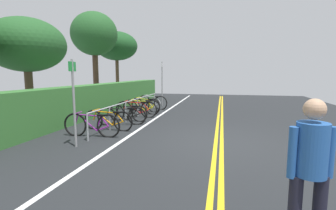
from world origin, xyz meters
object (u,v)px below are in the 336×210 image
object	(u,v)px
pedestrian	(310,164)
bicycle_6	(145,105)
tree_mid	(26,45)
bicycle_0	(92,125)
bicycle_4	(136,109)
tree_far_right	(94,35)
bicycle_3	(128,113)
tree_extra	(117,46)
bicycle_5	(141,107)
bicycle_7	(152,102)
sign_post_far	(162,80)
bicycle_2	(122,116)
sign_post_near	(74,95)
bike_rack	(132,105)
bicycle_1	(108,120)

from	to	relation	value
pedestrian	bicycle_6	bearing A→B (deg)	27.72
tree_mid	bicycle_0	bearing A→B (deg)	-113.89
bicycle_4	tree_mid	world-z (taller)	tree_mid
bicycle_4	tree_far_right	world-z (taller)	tree_far_right
bicycle_4	tree_far_right	distance (m)	6.39
bicycle_3	tree_extra	distance (m)	9.08
bicycle_5	bicycle_6	bearing A→B (deg)	4.50
bicycle_5	bicycle_7	size ratio (longest dim) A/B	1.04
sign_post_far	bicycle_5	bearing A→B (deg)	175.79
pedestrian	bicycle_2	bearing A→B (deg)	38.97
bicycle_3	sign_post_near	size ratio (longest dim) A/B	0.74
sign_post_far	bicycle_2	bearing A→B (deg)	178.48
bicycle_3	bicycle_4	size ratio (longest dim) A/B	0.91
bicycle_5	bicycle_7	world-z (taller)	bicycle_7
bike_rack	bicycle_1	distance (m)	2.14
bicycle_3	sign_post_far	world-z (taller)	sign_post_far
bicycle_4	bicycle_7	distance (m)	2.55
bicycle_2	bicycle_7	world-z (taller)	bicycle_7
bicycle_4	sign_post_near	distance (m)	4.54
bicycle_1	bicycle_6	distance (m)	4.18
bicycle_4	bicycle_2	bearing A→B (deg)	-179.15
bicycle_5	bicycle_6	distance (m)	0.81
bicycle_4	bicycle_6	bearing A→B (deg)	4.13
pedestrian	bicycle_5	bearing A→B (deg)	29.70
bike_rack	bicycle_2	world-z (taller)	bike_rack
bicycle_0	tree_extra	distance (m)	11.22
bicycle_2	pedestrian	bearing A→B (deg)	-141.03
bicycle_7	tree_far_right	size ratio (longest dim) A/B	0.32
bicycle_2	bicycle_3	xyz separation A→B (m)	(0.76, 0.07, -0.01)
bicycle_5	bicycle_4	bearing A→B (deg)	-176.23
bicycle_5	bicycle_3	bearing A→B (deg)	-179.52
tree_far_right	sign_post_far	bearing A→B (deg)	-83.21
sign_post_near	tree_mid	xyz separation A→B (m)	(2.57, 3.61, 1.59)
bicycle_2	sign_post_far	world-z (taller)	sign_post_far
sign_post_far	bicycle_3	bearing A→B (deg)	177.46
pedestrian	bicycle_0	bearing A→B (deg)	51.26
bike_rack	tree_far_right	bearing A→B (deg)	43.86
bike_rack	sign_post_far	distance (m)	4.46
bicycle_3	bicycle_7	bearing A→B (deg)	-0.31
bicycle_4	tree_mid	distance (m)	4.86
sign_post_near	bicycle_1	bearing A→B (deg)	0.87
bicycle_6	sign_post_near	distance (m)	6.18
pedestrian	tree_far_right	world-z (taller)	tree_far_right
bicycle_3	bicycle_4	xyz separation A→B (m)	(0.86, -0.04, 0.03)
bicycle_2	bicycle_0	bearing A→B (deg)	173.25
bicycle_4	pedestrian	world-z (taller)	pedestrian
bicycle_5	pedestrian	world-z (taller)	pedestrian
sign_post_near	sign_post_far	xyz separation A→B (m)	(8.40, -0.24, 0.17)
sign_post_far	tree_extra	xyz separation A→B (m)	(2.68, 3.98, 2.28)
bicycle_6	tree_mid	bearing A→B (deg)	134.72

